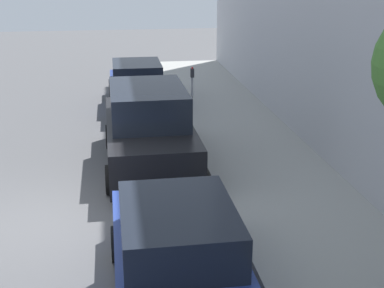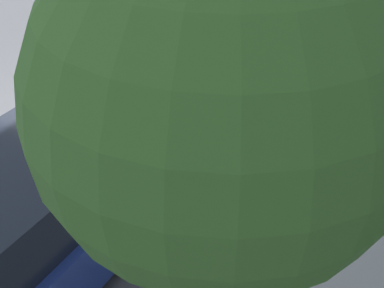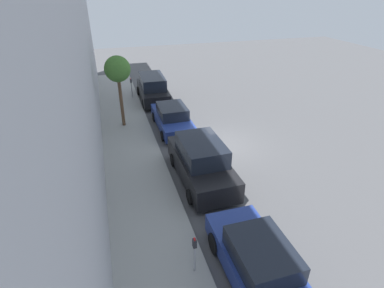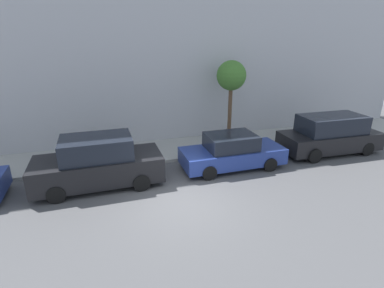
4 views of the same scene
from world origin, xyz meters
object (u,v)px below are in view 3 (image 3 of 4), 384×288
at_px(parked_minivan_nearest, 153,89).
at_px(parked_sedan_fourth, 259,264).
at_px(parked_suv_third, 201,162).
at_px(street_tree, 118,70).
at_px(parking_meter_far, 194,251).
at_px(parking_meter_near, 131,86).
at_px(parked_sedan_second, 172,118).

xyz_separation_m(parked_minivan_nearest, parked_sedan_fourth, (-0.25, 16.51, -0.20)).
bearing_deg(parked_suv_third, parked_minivan_nearest, -88.64).
distance_m(parked_suv_third, street_tree, 7.77).
bearing_deg(parking_meter_far, street_tree, -84.54).
bearing_deg(parked_minivan_nearest, parking_meter_near, -25.36).
height_order(parked_suv_third, street_tree, street_tree).
distance_m(parked_sedan_fourth, street_tree, 12.90).
xyz_separation_m(parked_minivan_nearest, street_tree, (2.61, 4.27, 2.66)).
height_order(parked_suv_third, parked_sedan_fourth, parked_suv_third).
distance_m(parking_meter_near, parking_meter_far, 16.46).
relative_size(parked_suv_third, street_tree, 1.14).
height_order(parked_sedan_second, parked_sedan_fourth, same).
xyz_separation_m(parked_sedan_fourth, street_tree, (2.85, -12.25, 2.86)).
distance_m(parked_minivan_nearest, parked_suv_third, 10.99).
bearing_deg(parked_suv_third, street_tree, -66.89).
bearing_deg(street_tree, parked_minivan_nearest, -121.41).
distance_m(parked_minivan_nearest, parking_meter_far, 15.81).
bearing_deg(parked_sedan_second, street_tree, -21.33).
xyz_separation_m(parked_sedan_second, parked_sedan_fourth, (-0.01, 11.14, -0.00)).
bearing_deg(parked_minivan_nearest, parking_meter_far, 84.53).
bearing_deg(parked_minivan_nearest, parked_sedan_fourth, 90.86).
height_order(parked_minivan_nearest, parked_suv_third, parked_suv_third).
height_order(parked_sedan_second, parked_suv_third, parked_suv_third).
bearing_deg(parking_meter_far, parking_meter_near, -90.00).
height_order(parked_minivan_nearest, parked_sedan_second, parked_minivan_nearest).
bearing_deg(parked_sedan_second, parked_suv_third, 90.27).
relative_size(parked_sedan_second, street_tree, 1.06).
relative_size(parked_suv_third, parked_sedan_fourth, 1.07).
distance_m(parking_meter_far, street_tree, 11.82).
xyz_separation_m(parked_suv_third, parked_sedan_fourth, (0.01, 5.53, -0.21)).
relative_size(parked_sedan_second, parking_meter_near, 3.05).
bearing_deg(parked_minivan_nearest, street_tree, 58.59).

